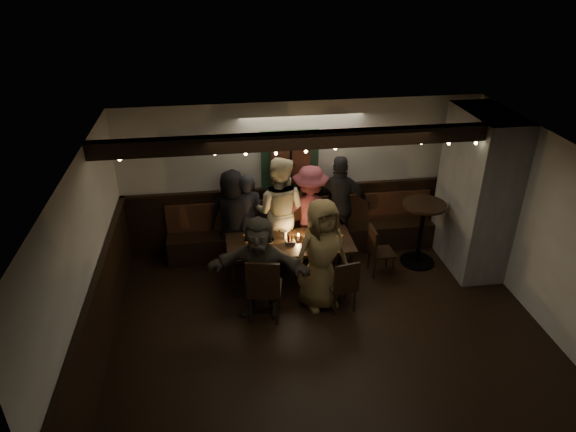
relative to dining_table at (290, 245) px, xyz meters
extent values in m
cube|color=black|center=(0.35, -1.40, -0.64)|extent=(6.00, 5.00, 0.01)
cube|color=black|center=(0.35, -1.40, 1.97)|extent=(6.00, 5.00, 0.01)
cube|color=beige|center=(0.35, 1.11, 0.66)|extent=(6.00, 0.01, 2.60)
cube|color=beige|center=(-2.65, -1.40, 0.66)|extent=(0.01, 5.00, 2.60)
cube|color=beige|center=(3.36, -1.40, 0.66)|extent=(0.01, 5.00, 2.60)
cube|color=black|center=(0.35, 1.08, -0.09)|extent=(6.00, 0.05, 1.10)
cube|color=black|center=(-2.62, -1.40, -0.09)|extent=(0.05, 5.00, 1.10)
cube|color=slate|center=(3.00, 0.10, 0.66)|extent=(0.70, 1.40, 2.60)
cube|color=black|center=(0.35, 0.83, -0.41)|extent=(4.60, 0.45, 0.45)
cube|color=#452213|center=(0.35, 1.01, 0.06)|extent=(4.60, 0.06, 0.50)
cube|color=#1F3A26|center=(0.15, 1.04, 1.01)|extent=(0.95, 0.04, 1.00)
cube|color=#452213|center=(0.15, 0.98, 1.01)|extent=(0.64, 0.12, 0.76)
cube|color=black|center=(0.35, -0.40, 1.85)|extent=(6.00, 0.16, 0.22)
sphere|color=#FFE599|center=(-2.25, -0.42, 1.72)|extent=(0.04, 0.04, 0.04)
sphere|color=#FFE599|center=(-1.85, -0.42, 1.74)|extent=(0.04, 0.04, 0.04)
sphere|color=#FFE599|center=(-1.45, -0.42, 1.75)|extent=(0.04, 0.04, 0.04)
sphere|color=#FFE599|center=(-1.05, -0.42, 1.73)|extent=(0.04, 0.04, 0.04)
sphere|color=#FFE599|center=(-0.65, -0.42, 1.71)|extent=(0.04, 0.04, 0.04)
sphere|color=#FFE599|center=(-0.25, -0.42, 1.69)|extent=(0.04, 0.04, 0.04)
sphere|color=#FFE599|center=(0.15, -0.42, 1.70)|extent=(0.04, 0.04, 0.04)
sphere|color=#FFE599|center=(0.55, -0.42, 1.72)|extent=(0.04, 0.04, 0.04)
sphere|color=#FFE599|center=(0.95, -0.42, 1.75)|extent=(0.04, 0.04, 0.04)
sphere|color=#FFE599|center=(1.35, -0.42, 1.75)|extent=(0.04, 0.04, 0.04)
sphere|color=#FFE599|center=(1.75, -0.42, 1.73)|extent=(0.04, 0.04, 0.04)
sphere|color=#FFE599|center=(2.15, -0.42, 1.71)|extent=(0.04, 0.04, 0.04)
sphere|color=#FFE599|center=(2.55, -0.42, 1.69)|extent=(0.04, 0.04, 0.04)
sphere|color=#FFE599|center=(2.95, -0.42, 1.70)|extent=(0.04, 0.04, 0.04)
cube|color=black|center=(0.00, 0.00, 0.03)|extent=(1.95, 0.84, 0.06)
cylinder|color=black|center=(-0.90, -0.34, -0.32)|extent=(0.07, 0.07, 0.64)
cylinder|color=black|center=(-0.90, 0.35, -0.32)|extent=(0.07, 0.07, 0.64)
cylinder|color=black|center=(0.90, -0.34, -0.32)|extent=(0.07, 0.07, 0.64)
cylinder|color=black|center=(0.90, 0.35, -0.32)|extent=(0.07, 0.07, 0.64)
cylinder|color=#BF7226|center=(-0.68, 0.10, 0.12)|extent=(0.07, 0.07, 0.13)
cylinder|color=#BF7226|center=(-0.31, -0.19, 0.12)|extent=(0.07, 0.07, 0.13)
cylinder|color=silver|center=(-0.06, 0.12, 0.12)|extent=(0.07, 0.07, 0.13)
cylinder|color=#BF7226|center=(0.20, -0.13, 0.12)|extent=(0.07, 0.07, 0.13)
cylinder|color=silver|center=(0.56, 0.18, 0.12)|extent=(0.07, 0.07, 0.13)
cylinder|color=#BF7226|center=(0.78, -0.13, 0.12)|extent=(0.07, 0.07, 0.13)
cylinder|color=white|center=(-0.56, -0.28, 0.07)|extent=(0.24, 0.24, 0.01)
cube|color=#B2B2B7|center=(0.00, -0.04, 0.08)|extent=(0.15, 0.09, 0.05)
cylinder|color=#990C0C|center=(-0.03, -0.04, 0.13)|extent=(0.03, 0.03, 0.15)
cylinder|color=gold|center=(0.03, -0.04, 0.13)|extent=(0.03, 0.03, 0.15)
cylinder|color=silver|center=(0.14, 0.05, 0.10)|extent=(0.05, 0.05, 0.07)
sphere|color=#FFB24C|center=(0.14, 0.05, 0.15)|extent=(0.03, 0.03, 0.03)
cube|color=black|center=(-0.48, -0.84, -0.16)|extent=(0.55, 0.55, 0.04)
cube|color=black|center=(-0.52, -1.05, 0.13)|extent=(0.47, 0.14, 0.53)
cylinder|color=black|center=(-0.26, -0.69, -0.41)|extent=(0.04, 0.04, 0.46)
cylinder|color=black|center=(-0.33, -1.06, -0.41)|extent=(0.04, 0.04, 0.46)
cylinder|color=black|center=(-0.63, -0.62, -0.41)|extent=(0.04, 0.04, 0.46)
cylinder|color=black|center=(-0.70, -0.99, -0.41)|extent=(0.04, 0.04, 0.46)
cube|color=black|center=(0.64, -0.80, -0.24)|extent=(0.45, 0.45, 0.04)
cube|color=black|center=(0.67, -0.97, 0.00)|extent=(0.39, 0.10, 0.44)
cylinder|color=black|center=(0.77, -0.62, -0.45)|extent=(0.03, 0.03, 0.38)
cylinder|color=black|center=(0.82, -0.93, -0.45)|extent=(0.03, 0.03, 0.38)
cylinder|color=black|center=(0.46, -0.67, -0.45)|extent=(0.03, 0.03, 0.38)
cylinder|color=black|center=(0.51, -0.98, -0.45)|extent=(0.03, 0.03, 0.38)
cube|color=black|center=(1.49, -0.01, -0.25)|extent=(0.38, 0.38, 0.04)
cube|color=black|center=(1.32, -0.01, -0.02)|extent=(0.04, 0.38, 0.43)
cylinder|color=black|center=(1.65, -0.16, -0.45)|extent=(0.03, 0.03, 0.37)
cylinder|color=black|center=(1.34, -0.17, -0.45)|extent=(0.03, 0.03, 0.37)
cylinder|color=black|center=(1.65, 0.14, -0.45)|extent=(0.03, 0.03, 0.37)
cylinder|color=black|center=(1.34, 0.14, -0.45)|extent=(0.03, 0.03, 0.37)
cylinder|color=black|center=(2.21, 0.20, -0.62)|extent=(0.57, 0.57, 0.03)
cylinder|color=black|center=(2.21, 0.20, -0.09)|extent=(0.08, 0.08, 1.09)
cylinder|color=black|center=(2.21, 0.20, 0.45)|extent=(0.70, 0.70, 0.04)
imported|color=black|center=(-0.83, 0.76, 0.17)|extent=(0.86, 0.63, 1.61)
imported|color=black|center=(-0.60, 0.71, 0.15)|extent=(0.61, 0.43, 1.58)
imported|color=beige|center=(-0.08, 0.63, 0.29)|extent=(1.09, 0.97, 1.86)
imported|color=brown|center=(0.45, 0.73, 0.18)|extent=(1.15, 0.78, 1.63)
imported|color=black|center=(0.97, 0.78, 0.24)|extent=(1.10, 0.64, 1.75)
imported|color=#3E392F|center=(-0.54, -0.76, 0.14)|extent=(1.52, 0.80, 1.56)
imported|color=brown|center=(0.35, -0.68, 0.22)|extent=(0.97, 0.77, 1.72)
camera|label=1|loc=(-1.00, -6.74, 4.14)|focal=32.00mm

